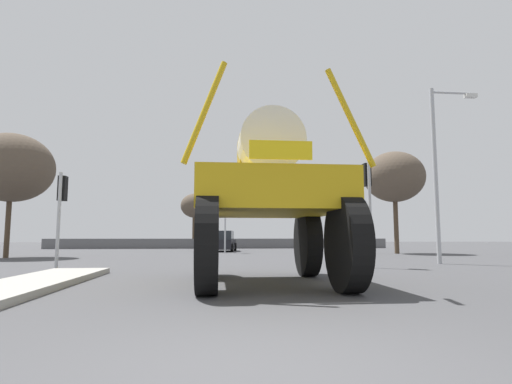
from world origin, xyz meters
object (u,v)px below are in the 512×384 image
Objects in this scene: traffic_signal_near_left at (62,199)px; bare_tree_far_center at (195,207)px; traffic_signal_near_right at (368,189)px; traffic_signal_far_right at (225,210)px; bare_tree_right at (394,177)px; traffic_signal_far_left at (318,210)px; streetlight_near_right at (439,163)px; oversize_sprayer at (267,200)px; bare_tree_left at (11,168)px; sedan_ahead at (222,242)px.

traffic_signal_near_left is 24.83m from bare_tree_far_center.
traffic_signal_far_right reaches higher than traffic_signal_near_right.
bare_tree_right is (16.88, 11.40, 2.64)m from traffic_signal_near_left.
bare_tree_far_center is (-8.97, 11.15, 0.97)m from traffic_signal_far_left.
bare_tree_far_center is (-7.41, 24.58, 1.09)m from traffic_signal_near_right.
bare_tree_far_center is (-11.14, 22.92, -0.22)m from streetlight_near_right.
bare_tree_far_center reaches higher than oversize_sprayer.
traffic_signal_near_left is 0.81× the size of traffic_signal_far_right.
bare_tree_left reaches higher than traffic_signal_far_right.
sedan_ahead is at bearing 1.82° from oversize_sprayer.
bare_tree_right reaches higher than traffic_signal_far_left.
bare_tree_right reaches higher than traffic_signal_near_right.
bare_tree_far_center is at bearing 103.01° from traffic_signal_far_right.
traffic_signal_far_right is (-6.40, 0.00, -0.02)m from traffic_signal_far_left.
bare_tree_far_center is (-2.58, 11.15, 0.99)m from traffic_signal_far_right.
traffic_signal_far_left is (5.83, 18.06, 0.97)m from oversize_sprayer.
traffic_signal_far_right is 12.66m from bare_tree_left.
sedan_ahead is 17.51m from traffic_signal_near_left.
oversize_sprayer is 17.87m from bare_tree_left.
bare_tree_right is 1.30× the size of bare_tree_far_center.
traffic_signal_far_right is (-4.83, 13.44, 0.10)m from traffic_signal_near_right.
traffic_signal_near_right reaches higher than sedan_ahead.
sedan_ahead is (-0.69, 21.12, -1.25)m from oversize_sprayer.
traffic_signal_far_left is at bearing -51.18° from bare_tree_far_center.
bare_tree_right is at bearing 75.63° from streetlight_near_right.
bare_tree_left reaches higher than traffic_signal_near_left.
oversize_sprayer is 1.36× the size of traffic_signal_far_right.
oversize_sprayer is 19.40m from bare_tree_right.
sedan_ahead is 7.54m from traffic_signal_far_left.
bare_tree_right is (6.23, 11.41, 2.17)m from traffic_signal_near_right.
traffic_signal_near_right is 13.17m from bare_tree_right.
bare_tree_far_center is at bearing 128.82° from traffic_signal_far_left.
bare_tree_right is at bearing -33.27° from oversize_sprayer.
traffic_signal_near_left is at bearing -145.97° from bare_tree_right.
bare_tree_far_center is at bearing 106.77° from traffic_signal_near_right.
oversize_sprayer is 6.35m from traffic_signal_near_right.
bare_tree_far_center reaches higher than traffic_signal_near_left.
oversize_sprayer is at bearing -83.86° from bare_tree_far_center.
streetlight_near_right is at bearing -141.99° from sedan_ahead.
sedan_ahead is 13.02m from bare_tree_right.
traffic_signal_near_left is 18.16m from traffic_signal_far_left.
traffic_signal_far_left reaches higher than traffic_signal_near_left.
oversize_sprayer is 29.44m from bare_tree_far_center.
streetlight_near_right is (14.38, 1.66, 1.77)m from traffic_signal_near_left.
traffic_signal_near_left is at bearing -173.42° from streetlight_near_right.
traffic_signal_far_left is 0.55× the size of streetlight_near_right.
bare_tree_left is (-16.28, 8.32, 1.90)m from traffic_signal_near_right.
oversize_sprayer is at bearing -132.71° from traffic_signal_near_right.
bare_tree_right is (4.67, -2.03, 2.06)m from traffic_signal_far_left.
bare_tree_left is 22.72m from bare_tree_right.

